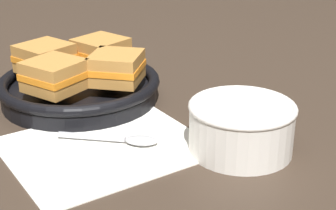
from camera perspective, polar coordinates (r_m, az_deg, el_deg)
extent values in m
plane|color=#382B21|center=(0.73, -2.98, -3.35)|extent=(4.00, 4.00, 0.00)
cube|color=white|center=(0.71, -7.01, -4.51)|extent=(0.29, 0.26, 0.00)
cylinder|color=silver|center=(0.69, 8.11, -2.55)|extent=(0.14, 0.14, 0.07)
cylinder|color=#DB5B1E|center=(0.68, 8.21, -1.04)|extent=(0.12, 0.12, 0.01)
torus|color=silver|center=(0.67, 8.26, -0.19)|extent=(0.14, 0.14, 0.01)
cube|color=#B7B7BC|center=(0.72, -8.51, -3.49)|extent=(0.09, 0.06, 0.01)
ellipsoid|color=#B7B7BC|center=(0.70, -2.97, -3.94)|extent=(0.05, 0.05, 0.01)
cylinder|color=black|center=(0.86, -9.70, 1.27)|extent=(0.25, 0.25, 0.02)
torus|color=black|center=(0.85, -9.80, 2.58)|extent=(0.26, 0.26, 0.02)
cube|color=#B27A38|center=(0.90, -7.65, 5.00)|extent=(0.10, 0.10, 0.02)
cube|color=orange|center=(0.89, -7.69, 5.85)|extent=(0.11, 0.11, 0.01)
cube|color=#B27A38|center=(0.89, -7.74, 6.71)|extent=(0.10, 0.10, 0.02)
cube|color=#B27A38|center=(0.88, -13.42, 4.23)|extent=(0.10, 0.10, 0.02)
cube|color=orange|center=(0.88, -13.50, 5.10)|extent=(0.11, 0.11, 0.01)
cube|color=#B27A38|center=(0.87, -13.59, 5.97)|extent=(0.10, 0.10, 0.02)
cube|color=#B27A38|center=(0.80, -12.39, 2.29)|extent=(0.10, 0.11, 0.02)
cube|color=orange|center=(0.79, -12.47, 3.23)|extent=(0.11, 0.11, 0.01)
cube|color=#B27A38|center=(0.79, -12.56, 4.19)|extent=(0.10, 0.11, 0.02)
cube|color=#B27A38|center=(0.81, -6.04, 3.16)|extent=(0.10, 0.11, 0.02)
cube|color=orange|center=(0.81, -6.08, 4.09)|extent=(0.11, 0.11, 0.01)
cube|color=#B27A38|center=(0.80, -6.12, 5.03)|extent=(0.10, 0.11, 0.02)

